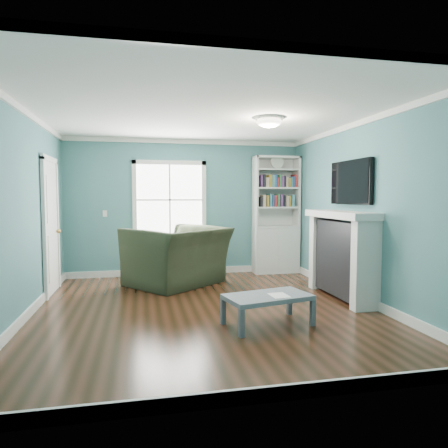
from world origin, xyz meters
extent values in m
plane|color=black|center=(0.00, 0.00, 0.00)|extent=(5.00, 5.00, 0.00)
plane|color=#43747D|center=(0.00, 2.50, 1.30)|extent=(4.50, 0.00, 4.50)
plane|color=#43747D|center=(0.00, -2.50, 1.30)|extent=(4.50, 0.00, 4.50)
plane|color=#43747D|center=(-2.25, 0.00, 1.30)|extent=(0.00, 5.00, 5.00)
plane|color=#43747D|center=(2.25, 0.00, 1.30)|extent=(0.00, 5.00, 5.00)
plane|color=white|center=(0.00, 0.00, 2.60)|extent=(5.00, 5.00, 0.00)
cube|color=white|center=(0.00, 2.48, 0.06)|extent=(4.50, 0.03, 0.12)
cube|color=white|center=(0.00, -2.48, 0.06)|extent=(4.50, 0.03, 0.12)
cube|color=white|center=(-2.23, 0.00, 0.06)|extent=(0.03, 5.00, 0.12)
cube|color=white|center=(2.23, 0.00, 0.06)|extent=(0.03, 5.00, 0.12)
cube|color=white|center=(0.00, 2.48, 2.56)|extent=(4.50, 0.04, 0.08)
cube|color=white|center=(0.00, -2.48, 2.56)|extent=(4.50, 0.04, 0.08)
cube|color=white|center=(-2.23, 0.00, 2.56)|extent=(0.04, 5.00, 0.08)
cube|color=white|center=(2.23, 0.00, 2.56)|extent=(0.04, 5.00, 0.08)
cube|color=white|center=(-0.30, 2.50, 1.45)|extent=(1.24, 0.01, 1.34)
cube|color=white|center=(-0.96, 2.48, 1.45)|extent=(0.08, 0.06, 1.50)
cube|color=white|center=(0.36, 2.48, 1.45)|extent=(0.08, 0.06, 1.50)
cube|color=white|center=(-0.30, 2.48, 0.74)|extent=(1.40, 0.06, 0.08)
cube|color=white|center=(-0.30, 2.48, 2.16)|extent=(1.40, 0.06, 0.08)
cube|color=white|center=(-0.30, 2.48, 1.45)|extent=(1.24, 0.03, 0.03)
cube|color=white|center=(-0.30, 2.48, 1.45)|extent=(0.03, 0.03, 1.34)
cube|color=silver|center=(1.77, 2.30, 0.45)|extent=(0.90, 0.35, 0.90)
cube|color=silver|center=(1.34, 2.30, 1.60)|extent=(0.04, 0.35, 1.40)
cube|color=silver|center=(2.20, 2.30, 1.60)|extent=(0.04, 0.35, 1.40)
cube|color=silver|center=(1.77, 2.46, 1.60)|extent=(0.90, 0.02, 1.40)
cube|color=silver|center=(1.77, 2.30, 2.28)|extent=(0.90, 0.35, 0.04)
cube|color=silver|center=(1.77, 2.30, 0.92)|extent=(0.84, 0.33, 0.03)
cube|color=silver|center=(1.77, 2.30, 1.30)|extent=(0.84, 0.33, 0.03)
cube|color=silver|center=(1.77, 2.30, 1.68)|extent=(0.84, 0.33, 0.03)
cube|color=silver|center=(1.77, 2.30, 2.04)|extent=(0.84, 0.33, 0.03)
cube|color=black|center=(1.77, 2.28, 1.43)|extent=(0.70, 0.25, 0.22)
cube|color=tan|center=(1.77, 2.28, 1.81)|extent=(0.70, 0.25, 0.22)
cylinder|color=beige|center=(1.77, 2.25, 2.19)|extent=(0.26, 0.06, 0.26)
cube|color=black|center=(2.09, 0.20, 0.60)|extent=(0.30, 1.20, 1.10)
cube|color=black|center=(2.07, 0.20, 0.40)|extent=(0.22, 0.65, 0.70)
cube|color=silver|center=(2.07, -0.47, 0.60)|extent=(0.36, 0.16, 1.20)
cube|color=silver|center=(2.07, 0.87, 0.60)|extent=(0.36, 0.16, 1.20)
cube|color=silver|center=(2.05, 0.20, 1.25)|extent=(0.44, 1.58, 0.10)
cube|color=black|center=(2.20, 0.20, 1.72)|extent=(0.06, 1.10, 0.65)
cube|color=silver|center=(-2.23, 1.40, 1.02)|extent=(0.04, 0.80, 2.05)
cube|color=white|center=(-2.22, 0.95, 1.02)|extent=(0.05, 0.08, 2.13)
cube|color=white|center=(-2.22, 1.85, 1.02)|extent=(0.05, 0.08, 2.13)
cube|color=white|center=(-2.22, 1.40, 2.09)|extent=(0.05, 0.98, 0.08)
sphere|color=#BF8C3F|center=(-2.17, 1.70, 0.95)|extent=(0.07, 0.07, 0.07)
ellipsoid|color=white|center=(0.90, 0.10, 2.54)|extent=(0.34, 0.34, 0.15)
cylinder|color=white|center=(0.90, 0.10, 2.58)|extent=(0.38, 0.38, 0.03)
cube|color=white|center=(-1.50, 2.48, 1.20)|extent=(0.08, 0.01, 0.12)
imported|color=black|center=(-0.24, 1.60, 0.66)|extent=(1.80, 1.72, 1.33)
cube|color=#4A5059|center=(0.21, -1.12, 0.15)|extent=(0.06, 0.06, 0.31)
cube|color=#4A5059|center=(1.12, -0.92, 0.15)|extent=(0.06, 0.06, 0.31)
cube|color=#4A5059|center=(0.10, -0.65, 0.15)|extent=(0.06, 0.06, 0.31)
cube|color=#4A5059|center=(1.01, -0.44, 0.15)|extent=(0.06, 0.06, 0.31)
cube|color=#4E5565|center=(0.61, -0.78, 0.33)|extent=(1.09, 0.74, 0.05)
cube|color=white|center=(0.73, -0.84, 0.36)|extent=(0.22, 0.27, 0.00)
camera|label=1|loc=(-0.83, -5.21, 1.52)|focal=32.00mm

